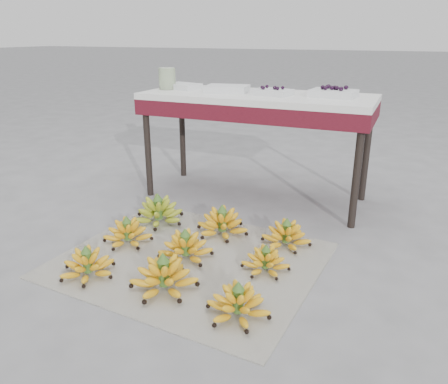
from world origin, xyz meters
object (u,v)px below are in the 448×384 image
at_px(bunch_front_left, 88,265).
at_px(bunch_back_left, 158,212).
at_px(tray_right, 272,92).
at_px(bunch_mid_left, 128,233).
at_px(bunch_back_center, 222,224).
at_px(tray_far_right, 333,93).
at_px(bunch_front_center, 164,277).
at_px(glass_jar, 167,79).
at_px(bunch_mid_right, 266,261).
at_px(tray_left, 227,89).
at_px(newspaper_mat, 191,260).
at_px(bunch_mid_center, 186,248).
at_px(bunch_front_right, 238,304).
at_px(vendor_table, 257,106).
at_px(tray_far_left, 183,86).
at_px(bunch_back_right, 286,236).

xyz_separation_m(bunch_front_left, bunch_back_left, (-0.02, 0.67, 0.01)).
bearing_deg(bunch_front_left, tray_right, 92.80).
bearing_deg(bunch_back_left, bunch_mid_left, -75.31).
relative_size(bunch_back_center, tray_far_right, 1.31).
bearing_deg(bunch_front_center, tray_right, 82.14).
bearing_deg(glass_jar, tray_far_right, 3.30).
distance_m(bunch_mid_right, tray_left, 1.31).
bearing_deg(newspaper_mat, bunch_front_center, -86.11).
bearing_deg(tray_left, bunch_mid_center, -79.21).
height_order(bunch_front_center, bunch_front_right, bunch_front_center).
bearing_deg(bunch_mid_center, vendor_table, 76.93).
xyz_separation_m(bunch_front_left, bunch_front_center, (0.39, 0.04, 0.01)).
xyz_separation_m(bunch_front_center, glass_jar, (-0.68, 1.25, 0.72)).
height_order(bunch_front_right, bunch_mid_left, bunch_front_right).
bearing_deg(bunch_mid_left, bunch_back_left, 82.53).
bearing_deg(bunch_mid_center, tray_right, 70.26).
height_order(bunch_front_left, bunch_back_center, bunch_back_center).
xyz_separation_m(vendor_table, tray_far_right, (0.48, 0.04, 0.11)).
xyz_separation_m(bunch_front_left, bunch_mid_center, (0.35, 0.33, 0.00)).
bearing_deg(bunch_front_left, tray_far_left, 121.50).
height_order(tray_left, tray_far_right, tray_far_right).
distance_m(bunch_front_center, glass_jar, 1.60).
height_order(tray_far_right, glass_jar, glass_jar).
bearing_deg(bunch_front_center, bunch_mid_center, 95.36).
height_order(bunch_back_left, tray_left, tray_left).
xyz_separation_m(vendor_table, tray_far_left, (-0.57, 0.04, 0.10)).
xyz_separation_m(newspaper_mat, tray_right, (0.11, 0.96, 0.74)).
distance_m(bunch_front_left, vendor_table, 1.49).
bearing_deg(vendor_table, newspaper_mat, -89.64).
bearing_deg(tray_far_right, bunch_back_left, -141.45).
height_order(newspaper_mat, bunch_back_right, bunch_back_right).
height_order(bunch_front_center, bunch_back_right, bunch_front_center).
bearing_deg(bunch_front_center, tray_far_left, 110.26).
xyz_separation_m(bunch_back_center, bunch_back_right, (0.37, 0.01, -0.01)).
height_order(tray_right, glass_jar, glass_jar).
bearing_deg(vendor_table, bunch_back_center, -86.98).
height_order(bunch_back_center, tray_left, tray_left).
distance_m(bunch_mid_center, bunch_back_center, 0.34).
bearing_deg(bunch_mid_right, vendor_table, 111.73).
height_order(newspaper_mat, bunch_front_center, bunch_front_center).
xyz_separation_m(bunch_mid_left, tray_far_right, (0.88, 0.99, 0.68)).
xyz_separation_m(tray_far_right, glass_jar, (-1.13, -0.07, 0.05)).
bearing_deg(tray_far_left, bunch_front_left, -81.66).
bearing_deg(tray_far_left, bunch_back_left, -75.27).
bearing_deg(bunch_back_center, tray_far_left, 150.87).
distance_m(bunch_mid_left, tray_right, 1.26).
bearing_deg(tray_far_left, glass_jar, -143.81).
distance_m(bunch_back_center, tray_right, 0.92).
height_order(bunch_back_left, vendor_table, vendor_table).
xyz_separation_m(bunch_front_center, bunch_back_center, (0.01, 0.63, -0.00)).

